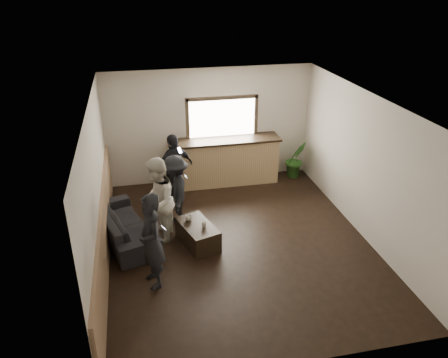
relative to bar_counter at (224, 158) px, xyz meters
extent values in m
cube|color=black|center=(-0.30, -2.70, -0.64)|extent=(5.00, 6.00, 0.01)
cube|color=silver|center=(-0.30, -2.70, 2.16)|extent=(5.00, 6.00, 0.01)
cube|color=beige|center=(-0.30, 0.30, 0.76)|extent=(5.00, 0.01, 2.80)
cube|color=beige|center=(-0.30, -5.70, 0.76)|extent=(5.00, 0.01, 2.80)
cube|color=beige|center=(-2.80, -2.70, 0.76)|extent=(0.01, 6.00, 2.80)
cube|color=beige|center=(2.20, -2.70, 0.76)|extent=(0.01, 6.00, 2.80)
cube|color=#9A7557|center=(-2.77, -2.70, -0.09)|extent=(0.06, 5.90, 1.10)
cube|color=tan|center=(0.00, -0.02, -0.09)|extent=(2.60, 0.60, 1.10)
cube|color=black|center=(0.00, -0.02, 0.48)|extent=(2.70, 0.68, 0.05)
cube|color=white|center=(0.00, 0.26, 0.96)|extent=(1.60, 0.06, 0.90)
cube|color=#3F3326|center=(0.00, 0.23, 1.45)|extent=(1.72, 0.08, 0.08)
cube|color=#3F3326|center=(-0.84, 0.23, 0.96)|extent=(0.08, 0.08, 1.06)
cube|color=#3F3326|center=(0.84, 0.23, 0.96)|extent=(0.08, 0.08, 1.06)
imported|color=black|center=(-2.45, -2.08, -0.34)|extent=(1.40, 2.23, 0.61)
cube|color=black|center=(-1.07, -2.58, -0.43)|extent=(0.80, 1.08, 0.43)
imported|color=silver|center=(-1.21, -2.38, -0.16)|extent=(0.15, 0.15, 0.10)
imported|color=silver|center=(-0.95, -2.67, -0.16)|extent=(0.12, 0.12, 0.10)
imported|color=#2D6623|center=(1.85, -0.05, -0.16)|extent=(0.59, 0.51, 0.95)
imported|color=black|center=(-1.97, -3.59, 0.20)|extent=(0.55, 0.70, 1.68)
cube|color=black|center=(-1.76, -3.53, 0.40)|extent=(0.11, 0.09, 0.12)
cube|color=white|center=(-1.76, -3.53, 0.41)|extent=(0.09, 0.08, 0.11)
imported|color=beige|center=(-1.78, -2.29, 0.22)|extent=(0.83, 0.97, 1.72)
cube|color=black|center=(-1.56, -2.34, 0.37)|extent=(0.11, 0.09, 0.12)
cube|color=white|center=(-1.56, -2.34, 0.37)|extent=(0.09, 0.08, 0.11)
imported|color=black|center=(-1.37, -1.67, 0.11)|extent=(0.57, 0.97, 1.50)
cube|color=black|center=(-1.15, -1.67, 0.40)|extent=(0.09, 0.07, 0.12)
cube|color=white|center=(-1.15, -1.68, 0.40)|extent=(0.08, 0.06, 0.11)
imported|color=black|center=(-1.27, -0.68, 0.16)|extent=(1.01, 0.80, 1.60)
cube|color=black|center=(-1.17, -0.87, 0.65)|extent=(0.11, 0.11, 0.12)
cube|color=white|center=(-1.17, -0.87, 0.66)|extent=(0.09, 0.10, 0.11)
camera|label=1|loc=(-2.05, -9.64, 4.17)|focal=35.00mm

